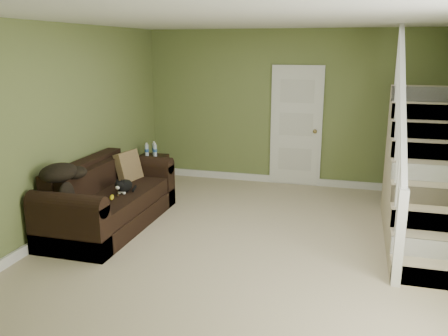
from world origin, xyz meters
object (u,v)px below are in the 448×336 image
Objects in this scene: cat at (124,186)px; banana at (112,197)px; side_table at (153,170)px; sofa at (108,202)px.

cat is 2.58× the size of banana.
banana is (-0.01, -0.30, -0.06)m from cat.
cat is 0.30m from banana.
side_table reaches higher than cat.
side_table is at bearing 77.24° from banana.
banana is (0.22, -0.27, 0.16)m from sofa.
side_table is at bearing 95.61° from sofa.
sofa is at bearing -84.39° from side_table.
banana is at bearing -79.38° from side_table.
side_table is 1.88m from cat.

